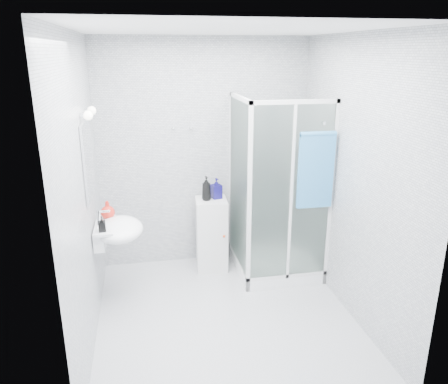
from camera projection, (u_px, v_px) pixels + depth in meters
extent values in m
cube|color=silver|center=(226.00, 188.00, 3.80)|extent=(2.40, 2.60, 2.60)
cube|color=#B7B9BC|center=(226.00, 317.00, 4.20)|extent=(2.40, 2.60, 0.01)
cube|color=white|center=(226.00, 30.00, 3.40)|extent=(2.40, 2.60, 0.01)
cube|color=white|center=(275.00, 264.00, 5.11)|extent=(0.90, 0.90, 0.12)
cube|color=silver|center=(241.00, 98.00, 4.44)|extent=(0.04, 0.90, 0.04)
cube|color=silver|center=(295.00, 102.00, 4.12)|extent=(0.90, 0.04, 0.04)
cube|color=silver|center=(249.00, 203.00, 4.34)|extent=(0.04, 0.04, 2.00)
cube|color=white|center=(239.00, 186.00, 4.73)|extent=(0.02, 0.82, 1.84)
cube|color=white|center=(291.00, 197.00, 4.40)|extent=(0.82, 0.02, 1.84)
cube|color=silver|center=(291.00, 196.00, 4.41)|extent=(0.03, 0.04, 1.84)
cylinder|color=silver|center=(269.00, 149.00, 5.08)|extent=(0.02, 0.02, 1.00)
cylinder|color=silver|center=(271.00, 109.00, 4.90)|extent=(0.09, 0.05, 0.09)
cylinder|color=silver|center=(271.00, 173.00, 5.21)|extent=(0.12, 0.04, 0.12)
cylinder|color=silver|center=(323.00, 123.00, 4.19)|extent=(0.03, 0.05, 0.03)
cube|color=white|center=(100.00, 236.00, 4.18)|extent=(0.10, 0.40, 0.18)
ellipsoid|color=white|center=(119.00, 229.00, 4.20)|extent=(0.46, 0.56, 0.20)
cube|color=white|center=(106.00, 226.00, 4.16)|extent=(0.16, 0.50, 0.02)
cylinder|color=silver|center=(99.00, 218.00, 4.13)|extent=(0.04, 0.04, 0.16)
cylinder|color=silver|center=(104.00, 211.00, 4.12)|extent=(0.12, 0.02, 0.02)
cube|color=white|center=(88.00, 160.00, 3.95)|extent=(0.02, 0.60, 0.70)
cylinder|color=silver|center=(83.00, 116.00, 3.67)|extent=(0.05, 0.04, 0.04)
sphere|color=white|center=(88.00, 115.00, 3.68)|extent=(0.08, 0.08, 0.08)
cylinder|color=silver|center=(87.00, 111.00, 3.97)|extent=(0.05, 0.04, 0.04)
sphere|color=white|center=(92.00, 111.00, 3.97)|extent=(0.08, 0.08, 0.08)
cylinder|color=silver|center=(173.00, 129.00, 4.82)|extent=(0.02, 0.04, 0.02)
sphere|color=silver|center=(173.00, 129.00, 4.80)|extent=(0.03, 0.03, 0.03)
cylinder|color=silver|center=(191.00, 128.00, 4.86)|extent=(0.02, 0.04, 0.02)
sphere|color=silver|center=(191.00, 128.00, 4.84)|extent=(0.03, 0.03, 0.03)
cube|color=silver|center=(212.00, 234.00, 5.04)|extent=(0.37, 0.37, 0.84)
cube|color=silver|center=(214.00, 240.00, 4.88)|extent=(0.31, 0.03, 0.72)
sphere|color=#CE471D|center=(224.00, 236.00, 4.88)|extent=(0.03, 0.03, 0.03)
cube|color=teal|center=(316.00, 171.00, 4.31)|extent=(0.36, 0.04, 0.75)
cylinder|color=teal|center=(318.00, 134.00, 4.20)|extent=(0.36, 0.05, 0.05)
imported|color=black|center=(206.00, 188.00, 4.86)|extent=(0.12, 0.12, 0.27)
imported|color=#130E59|center=(216.00, 188.00, 4.93)|extent=(0.13, 0.13, 0.23)
imported|color=red|center=(108.00, 210.00, 4.29)|extent=(0.18, 0.18, 0.18)
imported|color=black|center=(102.00, 224.00, 3.98)|extent=(0.07, 0.07, 0.14)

